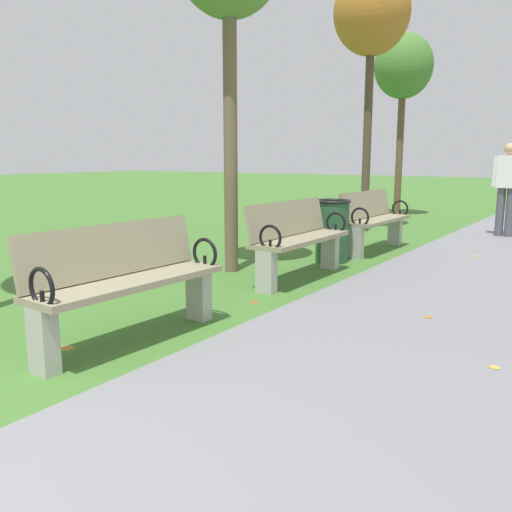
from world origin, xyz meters
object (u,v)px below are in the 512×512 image
tree_4 (403,69)px  park_bench_3 (298,238)px  pedestrian_walking (507,185)px  trash_bin (332,231)px  park_bench_4 (374,219)px  park_bench_2 (126,280)px  tree_3 (372,16)px

tree_4 → park_bench_3: bearing=-79.1°
pedestrian_walking → trash_bin: size_ratio=1.93×
park_bench_4 → pedestrian_walking: (1.36, 2.65, 0.44)m
park_bench_4 → park_bench_2: bearing=-90.0°
park_bench_3 → pedestrian_walking: (1.36, 4.94, 0.44)m
trash_bin → park_bench_3: bearing=-82.9°
park_bench_3 → tree_4: (-1.36, 7.07, 2.89)m
park_bench_3 → trash_bin: bearing=97.1°
park_bench_2 → park_bench_4: (-0.00, 4.88, 0.00)m
park_bench_3 → tree_3: tree_3 is taller
tree_3 → park_bench_2: bearing=-81.6°
pedestrian_walking → tree_3: bearing=-166.3°
park_bench_2 → trash_bin: 3.78m
park_bench_3 → tree_3: bearing=103.3°
park_bench_4 → trash_bin: park_bench_4 is taller
tree_3 → trash_bin: tree_3 is taller
park_bench_3 → trash_bin: size_ratio=1.91×
tree_4 → tree_3: bearing=-83.0°
tree_4 → pedestrian_walking: bearing=-38.2°
park_bench_2 → park_bench_3: size_ratio=1.01×
trash_bin → tree_3: bearing=105.5°
park_bench_4 → pedestrian_walking: 3.01m
park_bench_4 → tree_4: bearing=105.9°
park_bench_4 → tree_4: (-1.36, 4.78, 2.89)m
park_bench_4 → trash_bin: bearing=-97.6°
tree_3 → tree_4: bearing=97.0°
park_bench_2 → trash_bin: (-0.15, 3.78, -0.06)m
pedestrian_walking → park_bench_2: bearing=-100.2°
tree_4 → trash_bin: tree_4 is taller
park_bench_3 → tree_4: size_ratio=0.39×
park_bench_3 → trash_bin: park_bench_3 is taller
park_bench_4 → tree_3: tree_3 is taller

